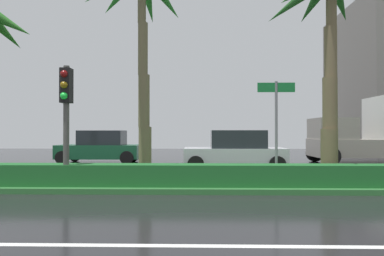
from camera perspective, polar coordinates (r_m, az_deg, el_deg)
The scene contains 10 objects.
ground_plane at distance 12.17m, azimuth 5.38°, elevation -8.70°, with size 90.00×42.00×0.10m, color black.
near_lane_divider_stripe at distance 5.36m, azimuth 11.06°, elevation -18.70°, with size 81.00×0.14×0.01m, color white.
median_strip at distance 11.17m, azimuth 5.76°, elevation -8.78°, with size 85.50×4.00×0.15m, color #2D6B33.
median_hedge at distance 9.74m, azimuth 6.40°, elevation -7.78°, with size 76.50×0.70×0.60m.
palm_tree_centre at distance 12.34m, azimuth 22.00°, elevation 18.34°, with size 4.37×4.58×6.95m.
traffic_signal_median_left at distance 10.12m, azimuth -20.17°, elevation 3.87°, with size 0.28×0.43×3.34m.
street_name_sign at distance 10.42m, azimuth 13.80°, elevation 1.69°, with size 1.10×0.08×3.00m.
car_in_traffic_second at distance 18.96m, azimuth -14.94°, elevation -3.11°, with size 4.30×2.02×1.72m.
car_in_traffic_third at distance 14.95m, azimuth 7.20°, elevation -3.81°, with size 4.30×2.02×1.72m.
box_truck_lead at distance 20.27m, azimuth 28.19°, elevation -0.85°, with size 6.40×2.64×3.46m.
Camera 1 is at (-0.86, -3.02, 1.67)m, focal length 32.16 mm.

